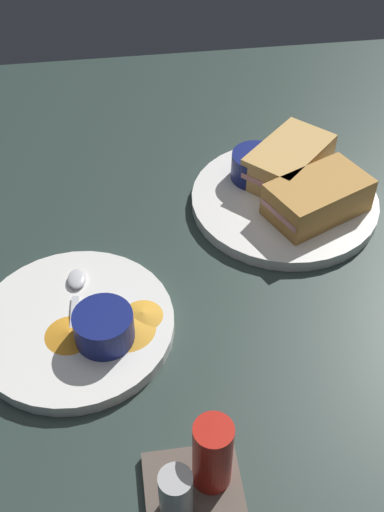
% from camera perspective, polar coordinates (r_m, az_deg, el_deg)
% --- Properties ---
extents(ground_plane, '(1.10, 1.10, 0.03)m').
position_cam_1_polar(ground_plane, '(0.82, 5.13, -0.87)').
color(ground_plane, '#283833').
extents(plate_sandwich_main, '(0.25, 0.25, 0.02)m').
position_cam_1_polar(plate_sandwich_main, '(0.89, 8.24, 4.89)').
color(plate_sandwich_main, white).
rests_on(plate_sandwich_main, ground_plane).
extents(sandwich_half_near, '(0.15, 0.12, 0.05)m').
position_cam_1_polar(sandwich_half_near, '(0.85, 11.18, 5.17)').
color(sandwich_half_near, '#C68C42').
rests_on(sandwich_half_near, plate_sandwich_main).
extents(sandwich_half_far, '(0.15, 0.15, 0.05)m').
position_cam_1_polar(sandwich_half_far, '(0.91, 8.64, 8.38)').
color(sandwich_half_far, tan).
rests_on(sandwich_half_far, plate_sandwich_main).
extents(ramekin_dark_sauce, '(0.07, 0.07, 0.04)m').
position_cam_1_polar(ramekin_dark_sauce, '(0.90, 5.72, 8.09)').
color(ramekin_dark_sauce, navy).
rests_on(ramekin_dark_sauce, plate_sandwich_main).
extents(spoon_by_dark_ramekin, '(0.07, 0.09, 0.01)m').
position_cam_1_polar(spoon_by_dark_ramekin, '(0.88, 8.29, 5.62)').
color(spoon_by_dark_ramekin, silver).
rests_on(spoon_by_dark_ramekin, plate_sandwich_main).
extents(plate_chips_companion, '(0.23, 0.23, 0.02)m').
position_cam_1_polar(plate_chips_companion, '(0.74, -10.41, -6.14)').
color(plate_chips_companion, white).
rests_on(plate_chips_companion, ground_plane).
extents(ramekin_light_gravy, '(0.07, 0.07, 0.04)m').
position_cam_1_polar(ramekin_light_gravy, '(0.69, -7.91, -6.22)').
color(ramekin_light_gravy, navy).
rests_on(ramekin_light_gravy, plate_chips_companion).
extents(spoon_by_gravy_ramekin, '(0.02, 0.10, 0.01)m').
position_cam_1_polar(spoon_by_gravy_ramekin, '(0.76, -10.32, -2.76)').
color(spoon_by_gravy_ramekin, silver).
rests_on(spoon_by_gravy_ramekin, plate_chips_companion).
extents(plantain_chip_scatter, '(0.15, 0.09, 0.01)m').
position_cam_1_polar(plantain_chip_scatter, '(0.72, -7.15, -6.23)').
color(plantain_chip_scatter, gold).
rests_on(plantain_chip_scatter, plate_chips_companion).
extents(condiment_caddy, '(0.09, 0.09, 0.10)m').
position_cam_1_polar(condiment_caddy, '(0.60, 0.58, -19.11)').
color(condiment_caddy, brown).
rests_on(condiment_caddy, ground_plane).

